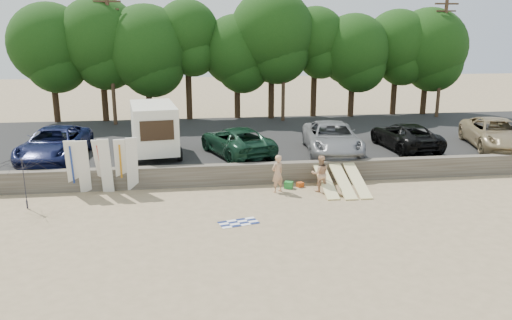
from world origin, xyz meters
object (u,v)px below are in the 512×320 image
Objects in this scene: beachgoer_b at (320,174)px; beachgoer_a at (277,174)px; box_trailer at (154,127)px; beach_umbrella at (26,183)px; car_1 at (236,141)px; cooler at (289,185)px; car_2 at (332,138)px; car_4 at (496,134)px; car_3 at (405,136)px; car_0 at (55,144)px.

beachgoer_a is at bearing -4.00° from beachgoer_b.
beach_umbrella is at bearing -138.97° from box_trailer.
beachgoer_a is at bearing 89.14° from car_1.
cooler is at bearing 6.35° from beach_umbrella.
car_2 is at bearing -111.38° from beachgoer_b.
car_4 is 3.51× the size of beachgoer_b.
car_4 reaches higher than beach_umbrella.
beachgoer_a is at bearing -148.56° from car_4.
beachgoer_b is at bearing 2.87° from beach_umbrella.
cooler is (-1.32, 0.62, -0.68)m from beachgoer_b.
car_3 is 2.10× the size of beach_umbrella.
box_trailer is 7.57m from beachgoer_a.
box_trailer is 12.00× the size of cooler.
cooler is at bearing -149.64° from car_4.
beachgoer_b is (1.94, -0.17, -0.02)m from beachgoer_a.
car_2 is (9.41, -0.67, -0.71)m from box_trailer.
car_0 reaches higher than car_3.
car_3 is 0.88× the size of car_4.
car_2 is 5.54m from beachgoer_a.
box_trailer reaches higher than car_1.
car_4 is at bearing -158.36° from beachgoer_b.
box_trailer is at bearing -4.10° from car_3.
car_3 is at bearing 16.33° from beach_umbrella.
beach_umbrella is at bearing 3.82° from beachgoer_b.
cooler is at bearing -42.23° from box_trailer.
car_1 is 1.04× the size of car_3.
car_3 reaches higher than beachgoer_a.
car_1 is at bearing 1.86° from car_0.
box_trailer is at bearing -167.83° from car_4.
car_4 is at bearing 169.93° from car_3.
car_4 is at bearing 40.75° from cooler.
car_2 is at bearing 74.51° from cooler.
car_1 reaches higher than beachgoer_b.
car_3 is (9.49, 0.23, -0.03)m from car_1.
beachgoer_b reaches higher than cooler.
box_trailer is 4.37m from car_1.
car_2 is 4.40m from car_3.
cooler is at bearing -174.64° from beachgoer_a.
box_trailer reaches higher than car_2.
beach_umbrella is (-18.60, -5.45, -0.31)m from car_3.
car_4 is 12.04m from beachgoer_b.
beach_umbrella is (-11.16, -1.24, 0.95)m from cooler.
car_0 is at bearing -3.53° from car_3.
car_2 is at bearing -165.83° from car_4.
car_4 reaches higher than car_3.
car_1 is 2.19× the size of beach_umbrella.
box_trailer is at bearing -31.82° from beachgoer_b.
beachgoer_b is 4.42× the size of cooler.
beachgoer_a is at bearing -47.77° from box_trailer.
car_0 is 5.43m from beach_umbrella.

